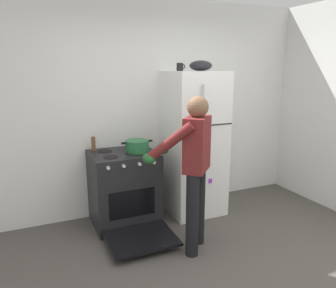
{
  "coord_description": "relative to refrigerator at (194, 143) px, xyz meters",
  "views": [
    {
      "loc": [
        -1.52,
        -2.06,
        1.87
      ],
      "look_at": [
        -0.03,
        1.32,
        1.0
      ],
      "focal_mm": 35.24,
      "sensor_mm": 36.0,
      "label": 1
    }
  ],
  "objects": [
    {
      "name": "coffee_mug",
      "position": [
        -0.18,
        0.05,
        0.96
      ],
      "size": [
        0.11,
        0.08,
        0.1
      ],
      "color": "black",
      "rests_on": "refrigerator"
    },
    {
      "name": "kitchen_wall_back",
      "position": [
        -0.44,
        0.38,
        0.44
      ],
      "size": [
        6.0,
        0.1,
        2.7
      ],
      "primitive_type": "cube",
      "color": "white",
      "rests_on": "ground"
    },
    {
      "name": "mixing_bowl",
      "position": [
        0.08,
        0.0,
        0.97
      ],
      "size": [
        0.28,
        0.28,
        0.13
      ],
      "primitive_type": "ellipsoid",
      "color": "black",
      "rests_on": "refrigerator"
    },
    {
      "name": "pepper_mill",
      "position": [
        -1.24,
        0.2,
        0.07
      ],
      "size": [
        0.05,
        0.05,
        0.17
      ],
      "primitive_type": "cylinder",
      "color": "brown",
      "rests_on": "stove_range"
    },
    {
      "name": "person_cook",
      "position": [
        -0.46,
        -0.85,
        0.05
      ],
      "size": [
        0.71,
        0.73,
        1.6
      ],
      "color": "black",
      "rests_on": "ground"
    },
    {
      "name": "refrigerator",
      "position": [
        0.0,
        0.0,
        0.0
      ],
      "size": [
        0.68,
        0.72,
        1.82
      ],
      "color": "white",
      "rests_on": "ground"
    },
    {
      "name": "stove_range",
      "position": [
        -0.94,
        -0.02,
        -0.48
      ],
      "size": [
        0.76,
        1.21,
        0.89
      ],
      "color": "black",
      "rests_on": "ground"
    },
    {
      "name": "red_pot",
      "position": [
        -0.78,
        -0.05,
        0.05
      ],
      "size": [
        0.37,
        0.27,
        0.14
      ],
      "color": "#236638",
      "rests_on": "stove_range"
    },
    {
      "name": "ground",
      "position": [
        -0.44,
        -1.57,
        -0.91
      ],
      "size": [
        8.0,
        8.0,
        0.0
      ],
      "primitive_type": "plane",
      "color": "#4C4742"
    }
  ]
}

